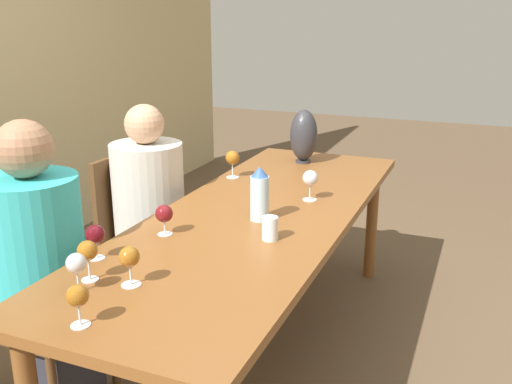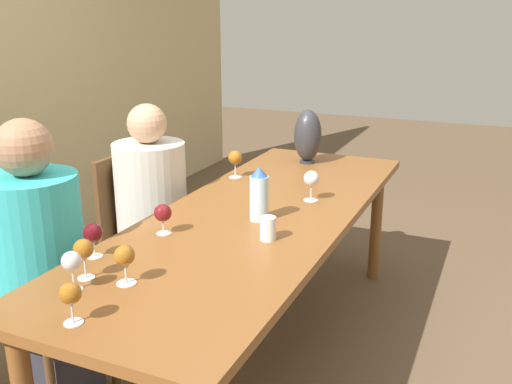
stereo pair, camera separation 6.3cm
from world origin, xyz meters
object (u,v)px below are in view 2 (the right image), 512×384
at_px(wine_glass_4, 84,250).
at_px(vase, 308,136).
at_px(person_near, 41,263).
at_px(wine_glass_3, 70,295).
at_px(wine_glass_7, 93,234).
at_px(water_tumbler, 268,228).
at_px(chair_near, 30,297).
at_px(wine_glass_0, 235,158).
at_px(person_far, 154,210).
at_px(wine_glass_6, 125,257).
at_px(wine_glass_5, 72,262).
at_px(water_bottle, 259,194).
at_px(wine_glass_2, 163,213).
at_px(wine_glass_1, 311,179).
at_px(chair_far, 142,232).

bearing_deg(wine_glass_4, vase, -5.62).
bearing_deg(person_near, wine_glass_3, -128.10).
xyz_separation_m(wine_glass_4, wine_glass_7, (0.16, 0.09, -0.01)).
bearing_deg(water_tumbler, chair_near, 112.61).
xyz_separation_m(wine_glass_0, person_near, (-1.15, 0.32, -0.21)).
relative_size(wine_glass_3, wine_glass_7, 0.99).
bearing_deg(person_far, wine_glass_6, -150.72).
bearing_deg(wine_glass_0, wine_glass_5, -175.83).
xyz_separation_m(water_bottle, wine_glass_4, (-0.78, 0.31, -0.01)).
distance_m(wine_glass_2, wine_glass_4, 0.46).
height_order(wine_glass_0, person_far, person_far).
relative_size(wine_glass_6, person_far, 0.12).
distance_m(person_near, person_far, 0.82).
xyz_separation_m(wine_glass_0, wine_glass_1, (-0.22, -0.52, -0.00)).
height_order(water_tumbler, wine_glass_5, wine_glass_5).
bearing_deg(wine_glass_3, chair_near, 55.74).
bearing_deg(person_near, water_bottle, -50.75).
bearing_deg(water_bottle, person_near, 129.25).
xyz_separation_m(wine_glass_7, person_far, (0.85, 0.31, -0.22)).
height_order(wine_glass_5, wine_glass_6, wine_glass_6).
bearing_deg(person_far, wine_glass_7, -159.97).
height_order(vase, wine_glass_3, vase).
height_order(wine_glass_3, person_far, person_far).
xyz_separation_m(wine_glass_0, chair_far, (-0.33, 0.41, -0.38)).
relative_size(chair_far, person_far, 0.76).
xyz_separation_m(wine_glass_2, wine_glass_7, (-0.31, 0.11, 0.00)).
xyz_separation_m(wine_glass_0, wine_glass_6, (-1.32, -0.23, -0.01)).
xyz_separation_m(wine_glass_1, wine_glass_2, (-0.66, 0.42, -0.02)).
distance_m(vase, wine_glass_2, 1.36).
bearing_deg(wine_glass_3, wine_glass_5, 40.15).
bearing_deg(chair_near, wine_glass_0, -19.45).
height_order(wine_glass_5, person_near, person_near).
xyz_separation_m(water_bottle, wine_glass_3, (-1.03, 0.15, -0.02)).
bearing_deg(wine_glass_6, chair_near, 75.26).
distance_m(wine_glass_6, chair_far, 1.23).
distance_m(wine_glass_6, person_far, 1.16).
bearing_deg(person_far, wine_glass_4, -158.31).
xyz_separation_m(wine_glass_1, wine_glass_3, (-1.38, 0.27, -0.01)).
relative_size(vase, wine_glass_4, 2.25).
distance_m(wine_glass_4, chair_far, 1.18).
height_order(wine_glass_3, person_near, person_near).
distance_m(wine_glass_3, chair_far, 1.47).
relative_size(wine_glass_4, person_near, 0.11).
bearing_deg(water_bottle, wine_glass_5, 161.43).
xyz_separation_m(wine_glass_0, wine_glass_7, (-1.19, 0.01, -0.02)).
distance_m(wine_glass_7, person_near, 0.37).
bearing_deg(wine_glass_3, water_bottle, -8.15).
relative_size(water_bottle, wine_glass_0, 1.59).
bearing_deg(wine_glass_2, person_far, 37.44).
relative_size(wine_glass_3, wine_glass_4, 0.91).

